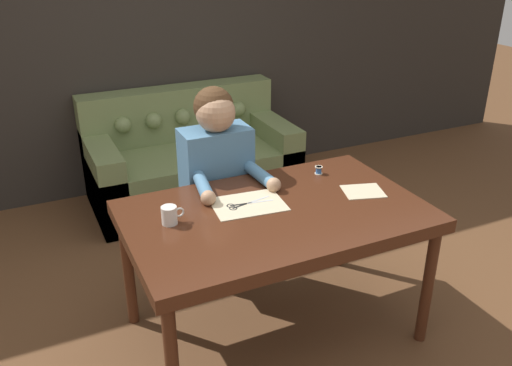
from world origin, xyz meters
TOP-DOWN VIEW (x-y plane):
  - ground_plane at (0.00, 0.00)m, footprint 16.00×16.00m
  - wall_back at (0.00, 2.19)m, footprint 8.00×0.06m
  - dining_table at (0.15, -0.04)m, footprint 1.50×0.93m
  - couch at (0.29, 1.77)m, footprint 1.62×0.85m
  - person at (0.06, 0.55)m, footprint 0.45×0.57m
  - pattern_paper_main at (0.05, 0.08)m, footprint 0.39×0.30m
  - pattern_paper_offcut at (0.67, -0.05)m, footprint 0.25×0.23m
  - scissors at (0.02, 0.08)m, footprint 0.25×0.08m
  - mug at (-0.37, 0.06)m, footprint 0.11×0.08m
  - thread_spool at (0.58, 0.26)m, footprint 0.04×0.04m

SIDE VIEW (x-z plane):
  - ground_plane at x=0.00m, z-range 0.00..0.00m
  - couch at x=0.29m, z-range -0.13..0.75m
  - person at x=0.06m, z-range 0.03..1.28m
  - dining_table at x=0.15m, z-range 0.31..1.07m
  - pattern_paper_main at x=0.05m, z-range 0.76..0.76m
  - pattern_paper_offcut at x=0.67m, z-range 0.76..0.76m
  - scissors at x=0.02m, z-range 0.76..0.76m
  - thread_spool at x=0.58m, z-range 0.76..0.80m
  - mug at x=-0.37m, z-range 0.76..0.85m
  - wall_back at x=0.00m, z-range 0.00..2.60m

